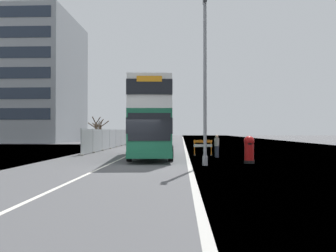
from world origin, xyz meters
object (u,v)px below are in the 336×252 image
red_pillar_postbox (249,148)px  car_receding_mid (164,137)px  double_decker_bus (151,119)px  lamppost_foreground (205,86)px  car_oncoming_near (162,138)px  roadworks_barrier (203,146)px  pedestrian_at_kerb (217,146)px

red_pillar_postbox → car_receding_mid: size_ratio=0.39×
double_decker_bus → lamppost_foreground: bearing=-59.5°
red_pillar_postbox → car_receding_mid: (-6.41, 29.98, 0.09)m
red_pillar_postbox → car_oncoming_near: (-6.31, 22.01, 0.17)m
double_decker_bus → red_pillar_postbox: size_ratio=7.43×
red_pillar_postbox → roadworks_barrier: (-2.28, 6.06, -0.14)m
lamppost_foreground → car_oncoming_near: (-3.68, 23.35, -3.27)m
lamppost_foreground → double_decker_bus: bearing=120.5°
car_oncoming_near → pedestrian_at_kerb: size_ratio=2.53×
double_decker_bus → car_oncoming_near: double_decker_bus is taller
lamppost_foreground → car_oncoming_near: size_ratio=2.25×
lamppost_foreground → red_pillar_postbox: size_ratio=5.74×
red_pillar_postbox → pedestrian_at_kerb: 4.73m
lamppost_foreground → red_pillar_postbox: 4.53m
car_oncoming_near → car_receding_mid: size_ratio=1.00×
pedestrian_at_kerb → lamppost_foreground: bearing=-101.8°
double_decker_bus → car_oncoming_near: (-0.21, 17.44, -1.68)m
lamppost_foreground → pedestrian_at_kerb: bearing=78.2°
car_receding_mid → lamppost_foreground: bearing=-83.1°
lamppost_foreground → car_oncoming_near: lamppost_foreground is taller
pedestrian_at_kerb → red_pillar_postbox: bearing=-72.8°
roadworks_barrier → car_receding_mid: bearing=99.8°
lamppost_foreground → car_oncoming_near: 23.86m
red_pillar_postbox → pedestrian_at_kerb: size_ratio=0.99×
roadworks_barrier → car_receding_mid: 24.27m
lamppost_foreground → car_receding_mid: lamppost_foreground is taller
car_receding_mid → pedestrian_at_kerb: size_ratio=2.52×
lamppost_foreground → roadworks_barrier: bearing=87.3°
red_pillar_postbox → car_receding_mid: car_receding_mid is taller
roadworks_barrier → car_receding_mid: car_receding_mid is taller
red_pillar_postbox → car_oncoming_near: car_oncoming_near is taller
red_pillar_postbox → car_oncoming_near: bearing=106.0°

